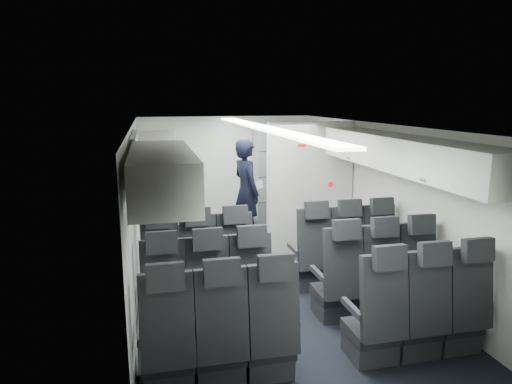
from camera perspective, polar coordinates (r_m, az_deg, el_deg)
name	(u,v)px	position (r m, az deg, el deg)	size (l,w,h in m)	color
cabin_shell	(263,200)	(6.29, 0.84, -0.95)	(3.41, 6.01, 2.16)	black
seat_row_front	(272,262)	(6.00, 2.07, -8.76)	(3.33, 0.56, 1.24)	black
seat_row_mid	(294,290)	(5.20, 4.74, -12.10)	(3.33, 0.56, 1.24)	black
seat_row_rear	(324,329)	(4.44, 8.47, -16.57)	(3.33, 0.56, 1.24)	black
overhead_bin_left_rear	(162,173)	(4.01, -11.71, 2.30)	(0.53, 1.80, 0.40)	silver
overhead_bin_left_front_open	(154,161)	(5.76, -12.62, 3.80)	(0.64, 1.70, 0.72)	#9E9E93
overhead_bin_right_rear	(447,163)	(4.94, 22.81, 3.36)	(0.53, 1.80, 0.40)	silver
overhead_bin_right_front	(367,146)	(6.43, 13.66, 5.65)	(0.53, 1.70, 0.40)	silver
bulkhead_partition	(310,189)	(7.33, 6.75, 0.40)	(1.40, 0.15, 2.13)	silver
galley_unit	(276,177)	(9.14, 2.46, 1.89)	(0.85, 0.52, 1.90)	#939399
boarding_door	(142,195)	(7.66, -14.04, -0.31)	(0.12, 1.27, 1.86)	silver
flight_attendant	(246,192)	(7.82, -1.22, -0.01)	(0.67, 0.44, 1.83)	black
carry_on_bag	(157,154)	(6.08, -12.27, 4.68)	(0.44, 0.30, 0.26)	black
papers	(258,185)	(7.79, 0.22, 0.84)	(0.19, 0.02, 0.14)	white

